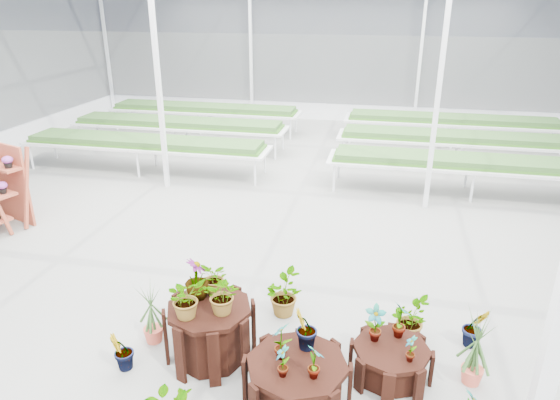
# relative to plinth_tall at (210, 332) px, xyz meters

# --- Properties ---
(ground_plane) EXTENTS (24.00, 24.00, 0.00)m
(ground_plane) POSITION_rel_plinth_tall_xyz_m (-0.10, 1.62, -0.37)
(ground_plane) COLOR gray
(ground_plane) RESTS_ON ground
(greenhouse_shell) EXTENTS (18.00, 24.00, 4.50)m
(greenhouse_shell) POSITION_rel_plinth_tall_xyz_m (-0.10, 1.62, 1.88)
(greenhouse_shell) COLOR white
(greenhouse_shell) RESTS_ON ground
(steel_frame) EXTENTS (18.00, 24.00, 4.50)m
(steel_frame) POSITION_rel_plinth_tall_xyz_m (-0.10, 1.62, 1.88)
(steel_frame) COLOR silver
(steel_frame) RESTS_ON ground
(nursery_benches) EXTENTS (16.00, 7.00, 0.84)m
(nursery_benches) POSITION_rel_plinth_tall_xyz_m (-0.10, 8.82, 0.05)
(nursery_benches) COLOR silver
(nursery_benches) RESTS_ON ground
(plinth_tall) EXTENTS (1.40, 1.40, 0.74)m
(plinth_tall) POSITION_rel_plinth_tall_xyz_m (0.00, 0.00, 0.00)
(plinth_tall) COLOR black
(plinth_tall) RESTS_ON ground
(plinth_mid) EXTENTS (1.25, 1.25, 0.60)m
(plinth_mid) POSITION_rel_plinth_tall_xyz_m (1.20, -0.60, -0.07)
(plinth_mid) COLOR black
(plinth_mid) RESTS_ON ground
(plinth_low) EXTENTS (0.97, 0.97, 0.42)m
(plinth_low) POSITION_rel_plinth_tall_xyz_m (2.20, 0.10, -0.16)
(plinth_low) COLOR black
(plinth_low) RESTS_ON ground
(nursery_plants) EXTENTS (4.52, 3.17, 1.26)m
(nursery_plants) POSITION_rel_plinth_tall_xyz_m (0.82, 0.15, 0.13)
(nursery_plants) COLOR #305224
(nursery_plants) RESTS_ON ground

